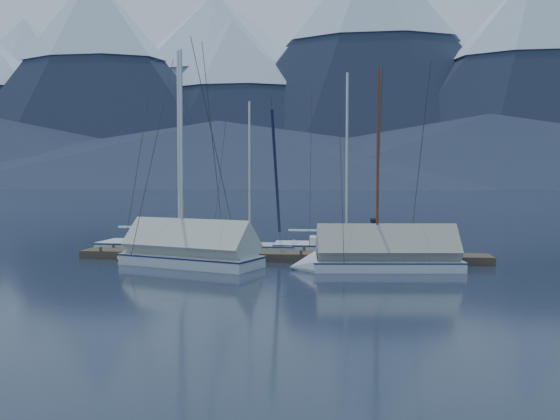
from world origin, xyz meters
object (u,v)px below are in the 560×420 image
Objects in this scene: sailboat_covered_near at (373,259)px; sailboat_open_left at (191,249)px; sailboat_covered_far at (180,254)px; person at (374,235)px; sailboat_open_mid at (258,249)px; sailboat_open_right at (357,249)px.

sailboat_open_left is at bearing 153.28° from sailboat_covered_near.
person is at bearing 16.47° from sailboat_covered_far.
sailboat_open_mid is at bearing 71.82° from person.
sailboat_covered_far reaches higher than sailboat_open_right.
sailboat_open_mid reaches higher than person.
sailboat_open_left is 8.96m from person.
sailboat_open_right is 1.09× the size of sailboat_covered_near.
sailboat_covered_near is at bearing -176.96° from person.
sailboat_open_right is 0.98× the size of sailboat_covered_far.
sailboat_covered_near is 0.90× the size of sailboat_covered_far.
sailboat_covered_far reaches higher than sailboat_open_mid.
sailboat_covered_near is (0.66, -5.33, 0.27)m from sailboat_open_right.
sailboat_open_mid is 5.36m from sailboat_covered_far.
sailboat_open_left is 1.23× the size of sailboat_covered_near.
sailboat_open_left is 8.04m from sailboat_open_right.
sailboat_open_right is at bearing 20.37° from person.
sailboat_covered_near is at bearing -1.51° from sailboat_covered_far.
sailboat_covered_far is 8.37m from person.
sailboat_covered_near is at bearing -82.93° from sailboat_open_right.
person is at bearing -23.26° from sailboat_open_mid.
sailboat_open_mid is 4.78m from sailboat_open_right.
sailboat_covered_far reaches higher than sailboat_covered_near.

